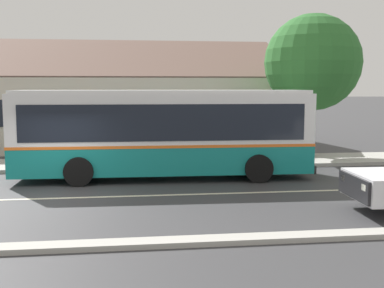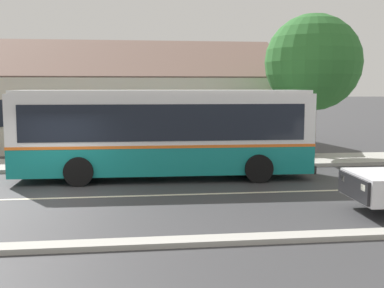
{
  "view_description": "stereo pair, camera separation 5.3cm",
  "coord_description": "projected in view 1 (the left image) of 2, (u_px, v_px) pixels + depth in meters",
  "views": [
    {
      "loc": [
        2.3,
        -14.61,
        3.33
      ],
      "look_at": [
        4.55,
        2.61,
        1.28
      ],
      "focal_mm": 45.0,
      "sensor_mm": 36.0,
      "label": 1
    },
    {
      "loc": [
        2.35,
        -14.62,
        3.33
      ],
      "look_at": [
        4.55,
        2.61,
        1.28
      ],
      "focal_mm": 45.0,
      "sensor_mm": 36.0,
      "label": 2
    }
  ],
  "objects": [
    {
      "name": "street_tree_primary",
      "position": [
        313.0,
        63.0,
        22.03
      ],
      "size": [
        4.41,
        4.41,
        6.67
      ],
      "color": "#4C3828",
      "rests_on": "ground"
    },
    {
      "name": "lane_divider_stripe",
      "position": [
        54.0,
        198.0,
        14.48
      ],
      "size": [
        60.0,
        0.16,
        0.01
      ],
      "primitive_type": "cube",
      "color": "beige",
      "rests_on": "ground"
    },
    {
      "name": "transit_bus",
      "position": [
        164.0,
        131.0,
        17.59
      ],
      "size": [
        10.75,
        2.98,
        3.23
      ],
      "color": "#147F7A",
      "rests_on": "ground"
    },
    {
      "name": "ground_plane",
      "position": [
        54.0,
        198.0,
        14.48
      ],
      "size": [
        300.0,
        300.0,
        0.0
      ],
      "primitive_type": "plane",
      "color": "#38383A"
    },
    {
      "name": "curb_near",
      "position": [
        18.0,
        249.0,
        9.8
      ],
      "size": [
        60.0,
        0.5,
        0.12
      ],
      "primitive_type": "cube",
      "color": "#ADAAA3",
      "rests_on": "ground"
    },
    {
      "name": "community_building",
      "position": [
        75.0,
        109.0,
        28.8
      ],
      "size": [
        23.54,
        11.04,
        7.15
      ],
      "color": "beige",
      "rests_on": "ground"
    },
    {
      "name": "sidewalk_far",
      "position": [
        75.0,
        164.0,
        20.38
      ],
      "size": [
        60.0,
        3.0,
        0.15
      ],
      "primitive_type": "cube",
      "color": "#ADAAA3",
      "rests_on": "ground"
    },
    {
      "name": "bench_down_street",
      "position": [
        63.0,
        154.0,
        20.18
      ],
      "size": [
        1.54,
        0.51,
        0.94
      ],
      "color": "#4C4C4C",
      "rests_on": "sidewalk_far"
    }
  ]
}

